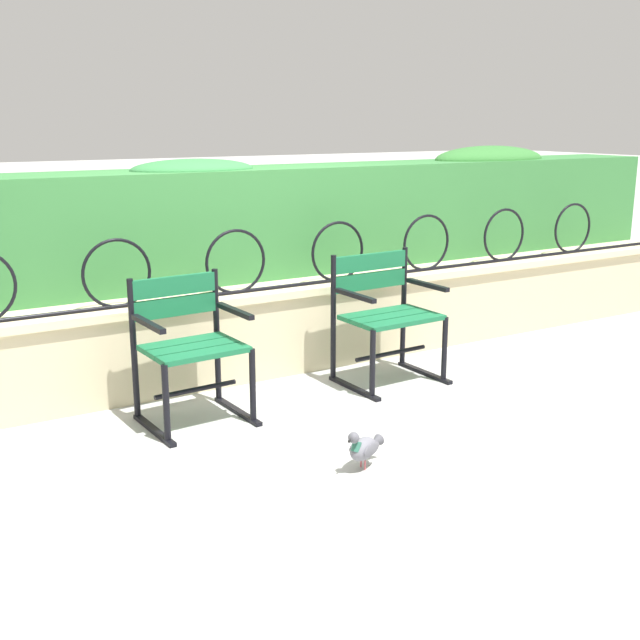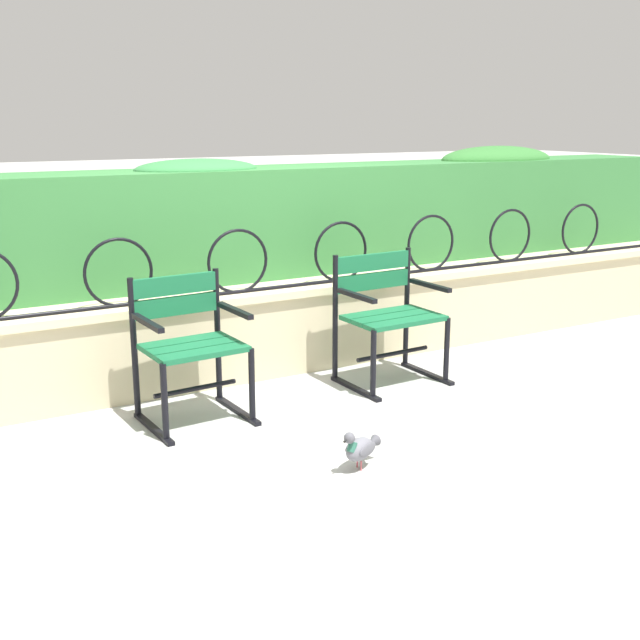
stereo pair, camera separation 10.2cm
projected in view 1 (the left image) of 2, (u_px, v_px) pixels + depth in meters
The scene contains 7 objects.
ground_plane at pixel (331, 415), 4.63m from camera, with size 60.00×60.00×0.00m, color #ADADA8.
stone_wall at pixel (258, 331), 5.33m from camera, with size 8.11×0.41×0.59m.
iron_arch_fence at pixel (239, 265), 5.07m from camera, with size 7.55×0.02×0.42m.
hedge_row at pixel (232, 219), 5.58m from camera, with size 7.95×0.60×0.88m.
park_chair_left at pixel (188, 343), 4.47m from camera, with size 0.59×0.55×0.83m.
park_chair_right at pixel (385, 312), 5.17m from camera, with size 0.65×0.54×0.84m.
pigeon_near_chairs at pixel (364, 447), 3.91m from camera, with size 0.28×0.18×0.22m.
Camera 1 is at (-2.29, -3.70, 1.69)m, focal length 44.49 mm.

